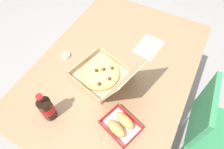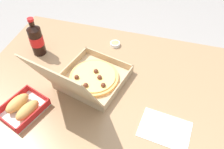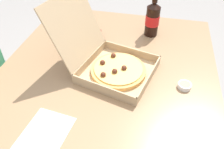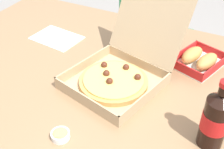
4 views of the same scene
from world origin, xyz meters
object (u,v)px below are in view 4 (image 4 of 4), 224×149
object	(u,v)px
bread_side_box	(199,59)
paper_menu	(57,38)
pizza_box_open	(121,70)
cola_bottle	(215,119)
chair	(154,38)
dipping_sauce_cup	(60,135)

from	to	relation	value
bread_side_box	paper_menu	world-z (taller)	bread_side_box
pizza_box_open	cola_bottle	size ratio (longest dim) A/B	2.12
bread_side_box	paper_menu	bearing A→B (deg)	-172.63
chair	dipping_sauce_cup	world-z (taller)	chair
bread_side_box	dipping_sauce_cup	bearing A→B (deg)	-116.07
pizza_box_open	dipping_sauce_cup	distance (m)	0.33
cola_bottle	chair	bearing A→B (deg)	117.94
chair	bread_side_box	size ratio (longest dim) A/B	3.64
chair	pizza_box_open	xyz separation A→B (m)	(0.12, -0.74, 0.28)
paper_menu	cola_bottle	bearing A→B (deg)	-15.23
chair	paper_menu	bearing A→B (deg)	-114.35
bread_side_box	dipping_sauce_cup	size ratio (longest dim) A/B	4.07
cola_bottle	dipping_sauce_cup	world-z (taller)	cola_bottle
dipping_sauce_cup	paper_menu	bearing A→B (deg)	126.44
pizza_box_open	cola_bottle	world-z (taller)	pizza_box_open
cola_bottle	paper_menu	world-z (taller)	cola_bottle
pizza_box_open	bread_side_box	bearing A→B (deg)	44.37
pizza_box_open	dipping_sauce_cup	xyz separation A→B (m)	(-0.04, -0.33, -0.04)
pizza_box_open	paper_menu	bearing A→B (deg)	159.31
bread_side_box	cola_bottle	xyz separation A→B (m)	(0.12, -0.38, 0.07)
bread_side_box	cola_bottle	distance (m)	0.40
bread_side_box	dipping_sauce_cup	xyz separation A→B (m)	(-0.27, -0.55, -0.01)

